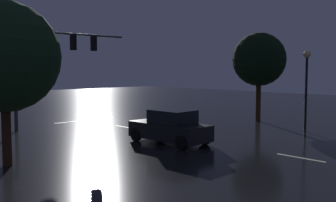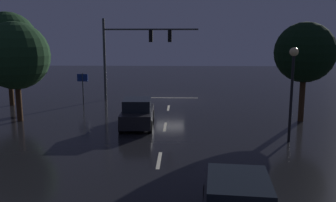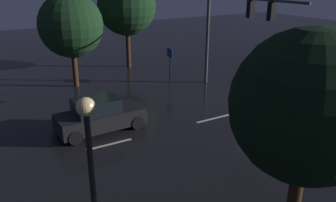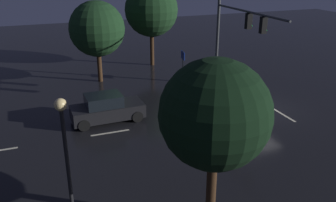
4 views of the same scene
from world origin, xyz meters
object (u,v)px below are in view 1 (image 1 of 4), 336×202
at_px(street_lamp_left_kerb, 307,75).
at_px(tree_left_near, 259,60).
at_px(traffic_signal_assembly, 53,53).
at_px(car_approaching, 170,127).
at_px(tree_right_near, 4,57).
at_px(route_sign, 7,105).

height_order(street_lamp_left_kerb, tree_left_near, tree_left_near).
bearing_deg(traffic_signal_assembly, tree_left_near, 146.77).
bearing_deg(traffic_signal_assembly, car_approaching, 98.46).
height_order(street_lamp_left_kerb, tree_right_near, tree_right_near).
relative_size(street_lamp_left_kerb, tree_left_near, 0.76).
relative_size(route_sign, tree_left_near, 0.40).
xyz_separation_m(car_approaching, street_lamp_left_kerb, (-8.24, 3.02, 2.60)).
bearing_deg(car_approaching, traffic_signal_assembly, -81.54).
bearing_deg(car_approaching, tree_right_near, -7.73).
bearing_deg(car_approaching, route_sign, -53.51).
distance_m(traffic_signal_assembly, tree_left_near, 14.12).
bearing_deg(route_sign, tree_left_near, 160.73).
relative_size(car_approaching, street_lamp_left_kerb, 0.92).
xyz_separation_m(street_lamp_left_kerb, route_sign, (13.56, -10.21, -1.58)).
xyz_separation_m(traffic_signal_assembly, route_sign, (3.92, 2.24, -2.92)).
xyz_separation_m(traffic_signal_assembly, tree_right_near, (6.39, 8.37, -0.53)).
height_order(car_approaching, route_sign, route_sign).
bearing_deg(tree_left_near, tree_right_near, 1.99).
distance_m(car_approaching, route_sign, 9.00).
relative_size(car_approaching, tree_right_near, 0.70).
relative_size(car_approaching, route_sign, 1.76).
bearing_deg(tree_left_near, street_lamp_left_kerb, 65.37).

